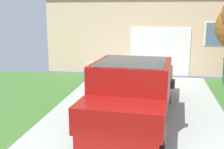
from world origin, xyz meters
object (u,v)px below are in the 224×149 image
pickup_truck (133,94)px  house_with_garage (141,26)px  person_with_hat (93,84)px  handbag (87,108)px

pickup_truck → house_with_garage: (-0.47, 9.38, 1.41)m
pickup_truck → person_with_hat: bearing=-22.2°
pickup_truck → handbag: 1.57m
handbag → house_with_garage: 9.28m
person_with_hat → handbag: (-0.13, -0.24, -0.69)m
house_with_garage → pickup_truck: bearing=-87.1°
pickup_truck → house_with_garage: bearing=-83.5°
handbag → house_with_garage: bearing=84.1°
person_with_hat → house_with_garage: bearing=117.3°
pickup_truck → handbag: bearing=-11.4°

